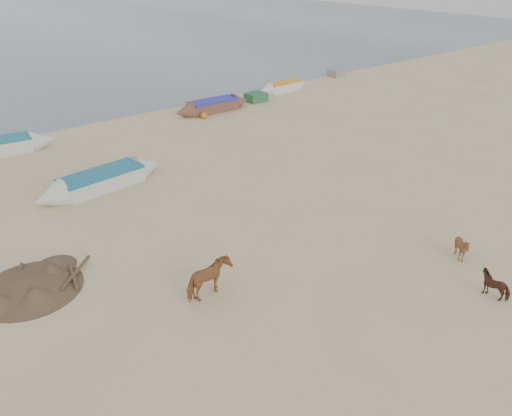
{
  "coord_description": "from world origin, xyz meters",
  "views": [
    {
      "loc": [
        -11.24,
        -9.87,
        10.19
      ],
      "look_at": [
        0.0,
        4.0,
        1.0
      ],
      "focal_mm": 35.0,
      "sensor_mm": 36.0,
      "label": 1
    }
  ],
  "objects_px": {
    "cow_adult": "(209,279)",
    "calf_front": "(462,248)",
    "calf_right": "(496,284)",
    "near_canoe": "(102,180)"
  },
  "relations": [
    {
      "from": "cow_adult",
      "to": "near_canoe",
      "type": "height_order",
      "value": "cow_adult"
    },
    {
      "from": "cow_adult",
      "to": "calf_front",
      "type": "bearing_deg",
      "value": -123.38
    },
    {
      "from": "near_canoe",
      "to": "calf_right",
      "type": "bearing_deg",
      "value": -74.23
    },
    {
      "from": "cow_adult",
      "to": "calf_right",
      "type": "height_order",
      "value": "cow_adult"
    },
    {
      "from": "calf_front",
      "to": "calf_right",
      "type": "xyz_separation_m",
      "value": [
        -1.08,
        -1.89,
        -0.06
      ]
    },
    {
      "from": "calf_right",
      "to": "near_canoe",
      "type": "height_order",
      "value": "calf_right"
    },
    {
      "from": "cow_adult",
      "to": "calf_front",
      "type": "distance_m",
      "value": 9.39
    },
    {
      "from": "cow_adult",
      "to": "calf_right",
      "type": "xyz_separation_m",
      "value": [
        7.4,
        -5.9,
        -0.24
      ]
    },
    {
      "from": "cow_adult",
      "to": "calf_front",
      "type": "xyz_separation_m",
      "value": [
        8.49,
        -4.01,
        -0.18
      ]
    },
    {
      "from": "cow_adult",
      "to": "near_canoe",
      "type": "distance_m",
      "value": 10.35
    }
  ]
}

